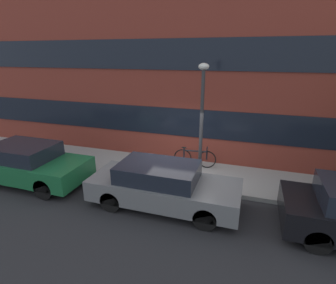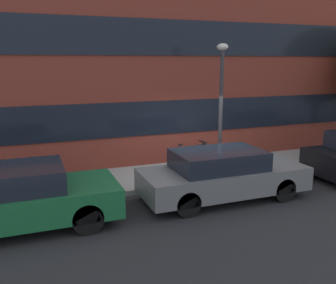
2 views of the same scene
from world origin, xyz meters
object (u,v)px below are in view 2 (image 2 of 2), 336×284
object	(u,v)px
parked_car_green	(18,198)
fire_hydrant	(5,185)
parked_car_grey	(222,175)
bicycle	(191,154)
lamp_post	(221,93)

from	to	relation	value
parked_car_green	fire_hydrant	xyz separation A→B (m)	(-0.32, 1.58, -0.18)
parked_car_green	fire_hydrant	bearing A→B (deg)	101.57
parked_car_grey	fire_hydrant	xyz separation A→B (m)	(-5.19, 1.58, -0.14)
parked_car_green	parked_car_grey	world-z (taller)	parked_car_green
parked_car_green	fire_hydrant	world-z (taller)	parked_car_green
parked_car_grey	fire_hydrant	distance (m)	5.42
parked_car_green	parked_car_grey	size ratio (longest dim) A/B	0.95
parked_car_green	bicycle	world-z (taller)	parked_car_green
fire_hydrant	lamp_post	size ratio (longest dim) A/B	0.19
bicycle	lamp_post	size ratio (longest dim) A/B	0.41
parked_car_green	bicycle	distance (m)	5.87
parked_car_grey	fire_hydrant	world-z (taller)	parked_car_grey
parked_car_grey	parked_car_green	bearing A→B (deg)	180.00
parked_car_grey	bicycle	world-z (taller)	parked_car_grey
parked_car_green	parked_car_grey	xyz separation A→B (m)	(4.86, -0.00, -0.04)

